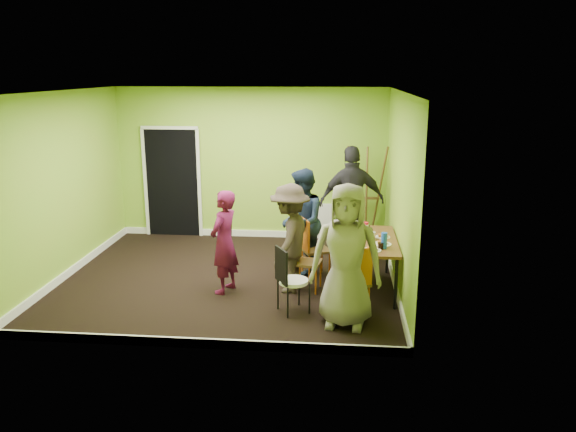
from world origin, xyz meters
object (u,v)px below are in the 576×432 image
at_px(chair_bentwood, 289,277).
at_px(blue_bottle, 384,241).
at_px(easel, 366,196).
at_px(person_standing, 224,242).
at_px(person_back_end, 352,201).
at_px(person_left_near, 290,238).
at_px(person_left_far, 302,222).
at_px(chair_left_near, 303,256).
at_px(thermos, 366,232).
at_px(chair_front_end, 355,278).
at_px(dining_table, 365,243).
at_px(person_front_end, 346,256).
at_px(orange_bottle, 362,234).
at_px(chair_left_far, 311,245).
at_px(chair_back_end, 350,214).

bearing_deg(chair_bentwood, blue_bottle, 82.92).
xyz_separation_m(easel, person_standing, (-2.08, -2.50, -0.15)).
xyz_separation_m(person_standing, person_back_end, (1.82, 1.83, 0.20)).
bearing_deg(person_left_near, person_back_end, 164.75).
bearing_deg(person_left_far, chair_bentwood, -4.72).
distance_m(chair_left_near, person_left_near, 0.34).
bearing_deg(thermos, person_back_end, 96.34).
bearing_deg(chair_front_end, dining_table, 57.17).
xyz_separation_m(chair_front_end, person_left_far, (-0.78, 1.57, 0.29)).
height_order(chair_bentwood, easel, easel).
distance_m(dining_table, thermos, 0.16).
distance_m(chair_bentwood, person_standing, 1.19).
distance_m(person_left_near, person_front_end, 1.32).
bearing_deg(person_left_near, dining_table, 111.15).
xyz_separation_m(chair_front_end, orange_bottle, (0.12, 1.10, 0.25)).
bearing_deg(chair_left_near, person_left_near, -61.37).
height_order(easel, person_left_far, easel).
relative_size(easel, blue_bottle, 8.27).
height_order(chair_front_end, person_left_far, person_left_far).
height_order(chair_front_end, person_back_end, person_back_end).
bearing_deg(person_back_end, dining_table, 84.12).
bearing_deg(blue_bottle, chair_left_near, 165.13).
relative_size(easel, thermos, 8.48).
distance_m(chair_left_far, chair_back_end, 1.21).
distance_m(dining_table, person_left_far, 1.12).
relative_size(chair_front_end, chair_bentwood, 1.06).
xyz_separation_m(chair_front_end, person_front_end, (-0.12, -0.24, 0.37)).
relative_size(dining_table, easel, 0.83).
distance_m(chair_left_far, person_left_far, 0.39).
bearing_deg(thermos, chair_bentwood, -136.72).
xyz_separation_m(blue_bottle, person_left_far, (-1.18, 0.99, -0.04)).
xyz_separation_m(chair_left_far, orange_bottle, (0.74, -0.27, 0.26)).
height_order(chair_back_end, person_left_far, person_left_far).
height_order(dining_table, chair_back_end, chair_back_end).
relative_size(blue_bottle, person_front_end, 0.12).
relative_size(dining_table, thermos, 7.02).
height_order(thermos, blue_bottle, blue_bottle).
distance_m(blue_bottle, person_left_far, 1.54).
bearing_deg(blue_bottle, chair_bentwood, -157.06).
height_order(chair_left_far, chair_back_end, chair_back_end).
xyz_separation_m(dining_table, chair_back_end, (-0.19, 1.42, 0.06)).
height_order(chair_left_far, chair_front_end, chair_front_end).
height_order(blue_bottle, person_left_near, person_left_near).
relative_size(person_standing, person_left_far, 0.90).
bearing_deg(chair_bentwood, chair_left_near, 141.53).
height_order(chair_left_near, easel, easel).
bearing_deg(chair_bentwood, person_left_far, 147.73).
distance_m(chair_left_far, easel, 2.06).
xyz_separation_m(chair_back_end, blue_bottle, (0.43, -1.82, 0.10)).
distance_m(chair_left_near, orange_bottle, 0.91).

